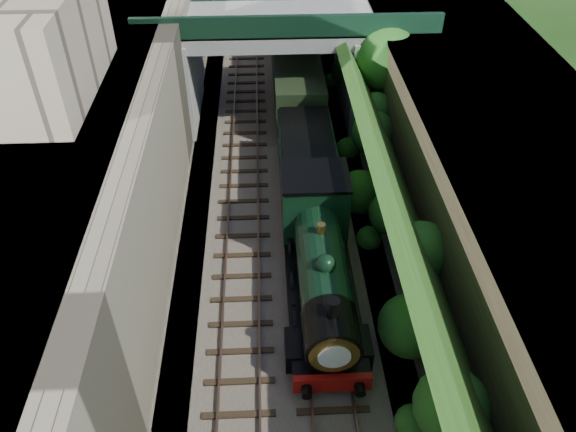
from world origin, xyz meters
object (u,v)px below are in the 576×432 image
(road_bridge, at_px, (293,52))
(locomotive, at_px, (320,262))
(tender, at_px, (306,163))
(tree, at_px, (388,60))

(road_bridge, xyz_separation_m, locomotive, (0.26, -15.15, -2.18))
(locomotive, xyz_separation_m, tender, (-0.00, 7.36, -0.27))
(tree, bearing_deg, road_bridge, 151.92)
(road_bridge, bearing_deg, tree, -28.08)
(locomotive, height_order, tender, locomotive)
(locomotive, bearing_deg, tender, 90.00)
(tree, xyz_separation_m, tender, (-4.71, -5.14, -3.03))
(locomotive, bearing_deg, road_bridge, 90.97)
(tree, xyz_separation_m, locomotive, (-4.71, -12.50, -2.75))
(road_bridge, distance_m, tender, 8.17)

